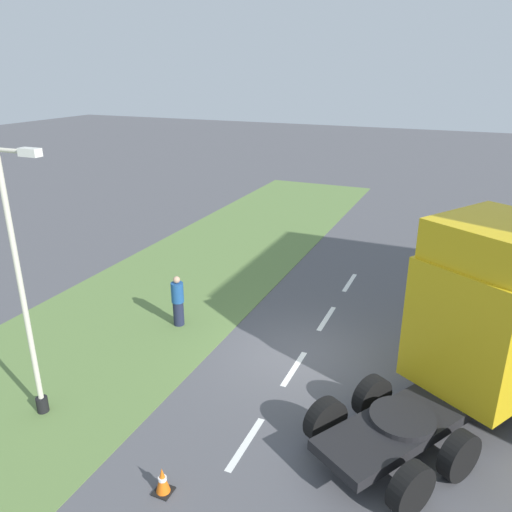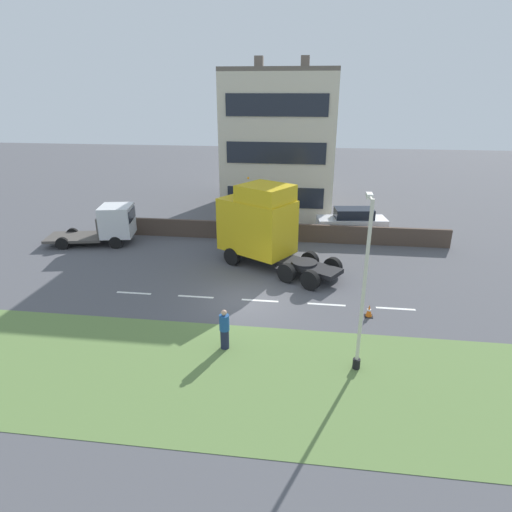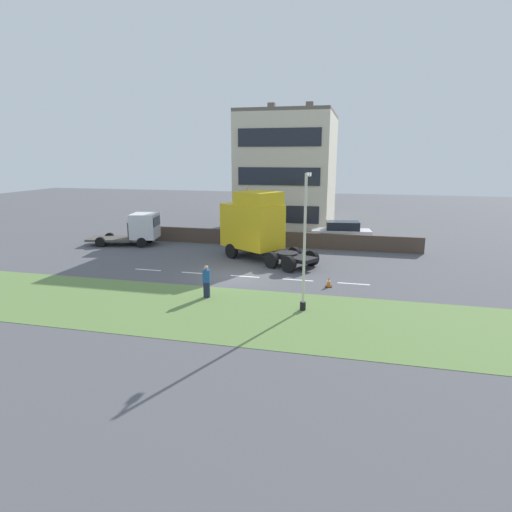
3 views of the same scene
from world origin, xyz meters
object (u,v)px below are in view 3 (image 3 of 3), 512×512
at_px(lorry_cab, 255,225).
at_px(pedestrian, 206,282).
at_px(parked_car, 341,234).
at_px(lamp_post, 305,247).
at_px(flatbed_truck, 139,228).
at_px(traffic_cone_lead, 329,282).

distance_m(lorry_cab, pedestrian, 9.07).
relative_size(parked_car, pedestrian, 2.90).
height_order(lorry_cab, pedestrian, lorry_cab).
height_order(parked_car, lamp_post, lamp_post).
xyz_separation_m(flatbed_truck, pedestrian, (-11.21, -9.88, -0.53)).
bearing_deg(flatbed_truck, parked_car, 92.68).
xyz_separation_m(lorry_cab, parked_car, (6.06, -5.66, -1.42)).
bearing_deg(pedestrian, parked_car, -21.90).
bearing_deg(lamp_post, pedestrian, 83.36).
bearing_deg(flatbed_truck, pedestrian, 30.70).
distance_m(lorry_cab, flatbed_truck, 10.54).
distance_m(lamp_post, traffic_cone_lead, 4.85).
distance_m(lorry_cab, lamp_post, 10.62).
xyz_separation_m(flatbed_truck, parked_car, (3.78, -15.90, -0.40)).
bearing_deg(pedestrian, lorry_cab, -2.31).
relative_size(lorry_cab, flatbed_truck, 1.23).
bearing_deg(parked_car, pedestrian, 150.61).
bearing_deg(parked_car, lorry_cab, 129.44).
distance_m(parked_car, traffic_cone_lead, 11.69).
xyz_separation_m(parked_car, traffic_cone_lead, (-11.67, 0.09, -0.67)).
relative_size(lorry_cab, pedestrian, 4.31).
height_order(lorry_cab, traffic_cone_lead, lorry_cab).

